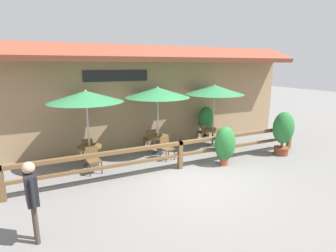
{
  "coord_description": "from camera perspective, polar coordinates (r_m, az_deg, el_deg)",
  "views": [
    {
      "loc": [
        -3.91,
        -6.29,
        3.43
      ],
      "look_at": [
        -0.19,
        1.6,
        1.38
      ],
      "focal_mm": 28.0,
      "sensor_mm": 36.0,
      "label": 1
    }
  ],
  "objects": [
    {
      "name": "potted_plant_small_flowering",
      "position": [
        10.95,
        23.79,
        -0.9
      ],
      "size": [
        0.82,
        0.73,
        1.69
      ],
      "color": "brown",
      "rests_on": "ground"
    },
    {
      "name": "chair_middle_streetside",
      "position": [
        9.68,
        -0.4,
        -4.58
      ],
      "size": [
        0.49,
        0.49,
        0.84
      ],
      "rotation": [
        0.0,
        0.0,
        0.19
      ],
      "color": "brown",
      "rests_on": "ground"
    },
    {
      "name": "potted_plant_tall_tropical",
      "position": [
        9.25,
        12.3,
        -3.93
      ],
      "size": [
        0.74,
        0.66,
        1.38
      ],
      "color": "#9E4C33",
      "rests_on": "ground"
    },
    {
      "name": "dining_table_near",
      "position": [
        9.39,
        -16.67,
        -5.09
      ],
      "size": [
        0.82,
        0.82,
        0.72
      ],
      "color": "brown",
      "rests_on": "ground"
    },
    {
      "name": "dining_table_middle",
      "position": [
        10.26,
        -2.17,
        -2.97
      ],
      "size": [
        0.82,
        0.82,
        0.72
      ],
      "color": "brown",
      "rests_on": "ground"
    },
    {
      "name": "ground_plane",
      "position": [
        8.16,
        6.15,
        -11.71
      ],
      "size": [
        60.0,
        60.0,
        0.0
      ],
      "primitive_type": "plane",
      "color": "slate"
    },
    {
      "name": "patio_umbrella_near",
      "position": [
        9.0,
        -17.45,
        6.12
      ],
      "size": [
        2.44,
        2.44,
        2.64
      ],
      "color": "#B7B2A8",
      "rests_on": "ground"
    },
    {
      "name": "patio_railing",
      "position": [
        8.75,
        2.69,
        -5.0
      ],
      "size": [
        10.4,
        0.14,
        0.95
      ],
      "color": "brown",
      "rests_on": "ground"
    },
    {
      "name": "potted_plant_entrance_palm",
      "position": [
        12.08,
        8.32,
        1.27
      ],
      "size": [
        0.7,
        0.63,
        1.58
      ],
      "color": "#564C47",
      "rests_on": "ground"
    },
    {
      "name": "patio_umbrella_middle",
      "position": [
        9.91,
        -2.27,
        7.31
      ],
      "size": [
        2.44,
        2.44,
        2.64
      ],
      "color": "#B7B2A8",
      "rests_on": "ground"
    },
    {
      "name": "building_facade",
      "position": [
        11.17,
        -4.62,
        6.69
      ],
      "size": [
        14.28,
        1.49,
        4.23
      ],
      "color": "#997A56",
      "rests_on": "ground"
    },
    {
      "name": "chair_near_wallside",
      "position": [
        10.01,
        -17.08,
        -4.59
      ],
      "size": [
        0.51,
        0.51,
        0.84
      ],
      "rotation": [
        0.0,
        0.0,
        2.91
      ],
      "color": "brown",
      "rests_on": "ground"
    },
    {
      "name": "chair_near_streetside",
      "position": [
        8.84,
        -15.99,
        -6.88
      ],
      "size": [
        0.46,
        0.46,
        0.84
      ],
      "rotation": [
        0.0,
        0.0,
        0.11
      ],
      "color": "brown",
      "rests_on": "ground"
    },
    {
      "name": "pedestrian",
      "position": [
        5.74,
        -27.59,
        -12.54
      ],
      "size": [
        0.26,
        0.58,
        1.68
      ],
      "rotation": [
        0.0,
        0.0,
        -1.44
      ],
      "color": "#42382D",
      "rests_on": "ground"
    },
    {
      "name": "dining_table_far",
      "position": [
        11.43,
        9.74,
        -1.45
      ],
      "size": [
        0.82,
        0.82,
        0.72
      ],
      "color": "brown",
      "rests_on": "ground"
    },
    {
      "name": "chair_far_streetside",
      "position": [
        10.93,
        11.95,
        -2.79
      ],
      "size": [
        0.5,
        0.5,
        0.84
      ],
      "rotation": [
        0.0,
        0.0,
        -0.21
      ],
      "color": "brown",
      "rests_on": "ground"
    },
    {
      "name": "chair_far_wallside",
      "position": [
        12.01,
        7.76,
        -1.16
      ],
      "size": [
        0.42,
        0.42,
        0.84
      ],
      "rotation": [
        0.0,
        0.0,
        3.14
      ],
      "color": "brown",
      "rests_on": "ground"
    },
    {
      "name": "chair_middle_wallside",
      "position": [
        10.9,
        -3.81,
        -2.56
      ],
      "size": [
        0.45,
        0.45,
        0.84
      ],
      "rotation": [
        0.0,
        0.0,
        3.2
      ],
      "color": "brown",
      "rests_on": "ground"
    },
    {
      "name": "patio_umbrella_far",
      "position": [
        11.12,
        10.11,
        7.76
      ],
      "size": [
        2.44,
        2.44,
        2.64
      ],
      "color": "#B7B2A8",
      "rests_on": "ground"
    }
  ]
}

